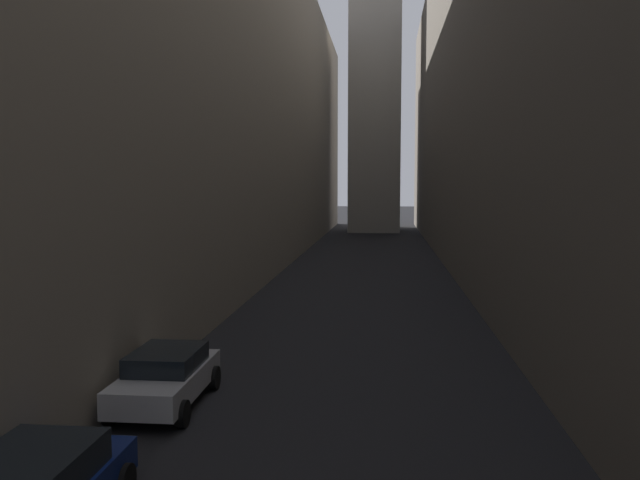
# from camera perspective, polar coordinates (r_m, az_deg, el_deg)

# --- Properties ---
(ground_plane) EXTENTS (264.00, 264.00, 0.00)m
(ground_plane) POSITION_cam_1_polar(r_m,az_deg,el_deg) (39.62, 3.75, -3.52)
(ground_plane) COLOR black
(building_block_left) EXTENTS (10.40, 108.00, 23.80)m
(building_block_left) POSITION_cam_1_polar(r_m,az_deg,el_deg) (43.30, -10.75, 12.92)
(building_block_left) COLOR gray
(building_block_left) RESTS_ON ground
(building_block_right) EXTENTS (12.44, 108.00, 25.91)m
(building_block_right) POSITION_cam_1_polar(r_m,az_deg,el_deg) (43.09, 20.23, 14.17)
(building_block_right) COLOR #60594F
(building_block_right) RESTS_ON ground
(parked_car_left_far) EXTENTS (2.01, 4.31, 1.46)m
(parked_car_left_far) POSITION_cam_1_polar(r_m,az_deg,el_deg) (17.97, -13.17, -11.41)
(parked_car_left_far) COLOR #B7B7BC
(parked_car_left_far) RESTS_ON ground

